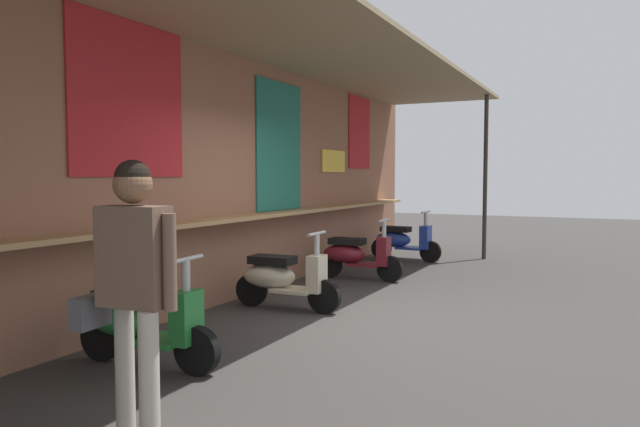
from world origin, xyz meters
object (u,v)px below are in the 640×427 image
(scooter_green, at_px, (140,321))
(shopper_with_handbag, at_px, (132,271))
(scooter_maroon, at_px, (354,255))
(scooter_blue, at_px, (402,240))
(scooter_cream, at_px, (281,278))

(scooter_green, xyz_separation_m, shopper_with_handbag, (-1.14, -1.03, 0.67))
(scooter_maroon, xyz_separation_m, scooter_blue, (2.34, 0.00, 0.00))
(scooter_blue, bearing_deg, shopper_with_handbag, -80.10)
(scooter_green, xyz_separation_m, scooter_blue, (7.06, 0.00, 0.00))
(scooter_maroon, height_order, scooter_blue, same)
(scooter_green, xyz_separation_m, scooter_cream, (2.41, 0.00, 0.00))
(scooter_maroon, bearing_deg, scooter_blue, 86.82)
(shopper_with_handbag, bearing_deg, scooter_blue, -177.51)
(scooter_maroon, distance_m, scooter_blue, 2.34)
(shopper_with_handbag, bearing_deg, scooter_green, -142.49)
(scooter_blue, bearing_deg, scooter_green, -87.27)
(scooter_green, bearing_deg, shopper_with_handbag, -51.54)
(scooter_blue, bearing_deg, scooter_maroon, -87.27)
(scooter_cream, height_order, scooter_blue, same)
(scooter_green, height_order, shopper_with_handbag, shopper_with_handbag)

